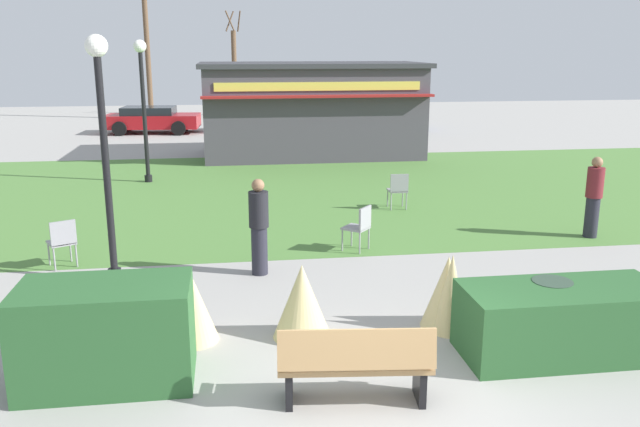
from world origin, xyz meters
name	(u,v)px	position (x,y,z in m)	size (l,w,h in m)	color
ground_plane	(383,423)	(0.00, 0.00, 0.00)	(80.00, 80.00, 0.00)	#999691
lawn_patch	(286,191)	(0.00, 11.59, 0.00)	(36.00, 12.00, 0.01)	#4C7A38
park_bench	(355,364)	(-0.22, 0.42, 0.48)	(1.75, 0.70, 0.95)	tan
hedge_left	(107,334)	(-3.01, 1.34, 0.60)	(1.97, 1.10, 1.20)	#28562B
hedge_right	(563,321)	(2.63, 1.25, 0.45)	(2.58, 1.10, 0.91)	#28562B
ornamental_grass_behind_left	(192,307)	(-2.07, 2.33, 0.47)	(0.69, 0.69, 0.95)	#D1BC7F
ornamental_grass_behind_right	(447,292)	(1.46, 2.30, 0.52)	(0.73, 0.73, 1.03)	#D1BC7F
ornamental_grass_behind_center	(302,301)	(-0.61, 2.23, 0.52)	(0.80, 0.80, 1.03)	#D1BC7F
ornamental_grass_behind_far	(451,293)	(1.45, 2.12, 0.56)	(0.51, 0.51, 1.12)	#D1BC7F
lamppost_mid	(103,130)	(-3.51, 4.93, 2.56)	(0.36, 0.36, 4.05)	black
lamppost_far	(143,94)	(-3.87, 13.44, 2.56)	(0.36, 0.36, 4.05)	black
trash_bin	(550,314)	(2.57, 1.49, 0.46)	(0.52, 0.52, 0.92)	#2D4233
food_kiosk	(312,109)	(1.51, 17.66, 1.67)	(7.92, 4.24, 3.31)	#47424C
cafe_chair_west	(62,239)	(-4.50, 5.71, 0.53)	(0.59, 0.59, 0.89)	gray
cafe_chair_east	(360,225)	(0.94, 5.96, 0.53)	(0.62, 0.62, 0.89)	gray
cafe_chair_center	(398,188)	(2.53, 9.15, 0.53)	(0.45, 0.45, 0.89)	gray
person_strolling	(594,197)	(5.89, 6.23, 0.86)	(0.34, 0.34, 1.69)	#23232D
person_standing	(259,226)	(-1.05, 4.90, 0.86)	(0.34, 0.34, 1.69)	#23232D
parked_car_west_slot	(152,119)	(-4.94, 24.97, 0.64)	(4.34, 2.32, 1.20)	maroon
parked_car_center_slot	(262,117)	(0.12, 24.97, 0.64)	(4.32, 2.30, 1.20)	#B7BABF
parked_car_east_slot	(376,116)	(5.55, 24.97, 0.64)	(4.36, 2.39, 1.20)	navy
tree_left_bg	(234,71)	(-1.01, 32.46, 2.54)	(0.91, 0.96, 5.80)	brown
tree_right_bg	(148,56)	(-5.64, 31.30, 3.39)	(0.91, 0.96, 7.52)	brown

